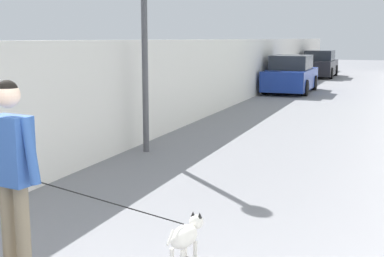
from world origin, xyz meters
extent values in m
plane|color=gray|center=(14.00, 0.00, 0.00)|extent=(80.00, 80.00, 0.00)
cube|color=silver|center=(12.00, 2.73, 1.10)|extent=(48.00, 0.30, 2.20)
cylinder|color=#4C4C51|center=(6.55, 2.18, 1.84)|extent=(0.12, 0.12, 3.68)
cylinder|color=#726651|center=(1.06, 0.87, 0.52)|extent=(0.15, 0.15, 0.87)
cylinder|color=#726651|center=(1.03, 0.69, 0.52)|extent=(0.15, 0.15, 0.87)
cube|color=#2D5199|center=(1.04, 0.78, 1.26)|extent=(0.27, 0.41, 0.61)
cylinder|color=#2D5199|center=(1.01, 0.54, 1.28)|extent=(0.11, 0.19, 0.59)
sphere|color=beige|center=(1.04, 0.78, 1.75)|extent=(0.22, 0.22, 0.22)
sphere|color=black|center=(1.04, 0.78, 1.79)|extent=(0.19, 0.19, 0.19)
ellipsoid|color=white|center=(2.05, -0.45, 0.27)|extent=(0.43, 0.27, 0.22)
sphere|color=white|center=(2.31, -0.48, 0.34)|extent=(0.15, 0.15, 0.15)
cone|color=black|center=(2.31, -0.44, 0.42)|extent=(0.06, 0.06, 0.06)
cone|color=black|center=(2.30, -0.52, 0.42)|extent=(0.06, 0.06, 0.06)
cylinder|color=white|center=(2.19, -0.41, 0.09)|extent=(0.04, 0.04, 0.18)
cylinder|color=white|center=(2.17, -0.53, 0.09)|extent=(0.04, 0.04, 0.18)
cylinder|color=white|center=(1.93, -0.37, 0.09)|extent=(0.04, 0.04, 0.18)
cylinder|color=white|center=(1.80, -0.41, 0.35)|extent=(0.14, 0.05, 0.13)
cylinder|color=black|center=(1.55, 0.16, 0.73)|extent=(1.02, 1.23, 0.66)
cube|color=navy|center=(19.01, 1.58, 0.56)|extent=(4.03, 1.70, 0.80)
cube|color=#262B33|center=(19.01, 1.58, 1.24)|extent=(2.10, 1.50, 0.60)
cylinder|color=black|center=(20.26, 2.37, 0.32)|extent=(0.64, 0.22, 0.64)
cylinder|color=black|center=(20.26, 0.79, 0.32)|extent=(0.64, 0.22, 0.64)
cylinder|color=black|center=(17.76, 2.37, 0.32)|extent=(0.64, 0.22, 0.64)
cylinder|color=black|center=(17.76, 0.79, 0.32)|extent=(0.64, 0.22, 0.64)
cube|color=black|center=(28.20, 1.58, 0.56)|extent=(4.26, 1.70, 0.80)
cube|color=#262B33|center=(28.20, 1.58, 1.24)|extent=(2.22, 1.50, 0.60)
cylinder|color=black|center=(29.52, 2.37, 0.32)|extent=(0.64, 0.22, 0.64)
cylinder|color=black|center=(29.52, 0.79, 0.32)|extent=(0.64, 0.22, 0.64)
cylinder|color=black|center=(26.88, 2.37, 0.32)|extent=(0.64, 0.22, 0.64)
cylinder|color=black|center=(26.88, 0.79, 0.32)|extent=(0.64, 0.22, 0.64)
camera|label=1|loc=(-2.47, -2.28, 2.23)|focal=47.97mm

